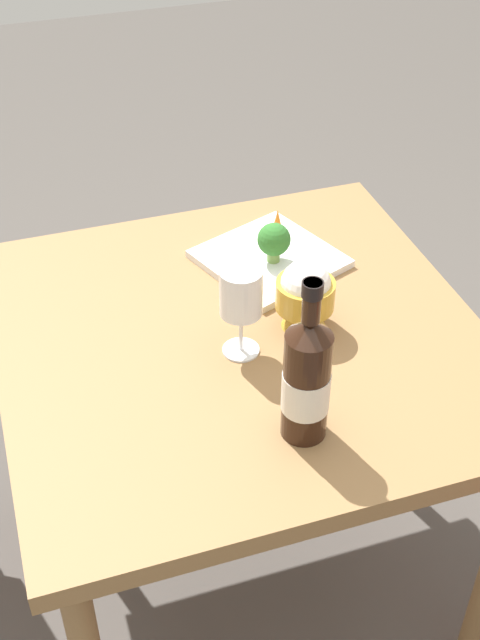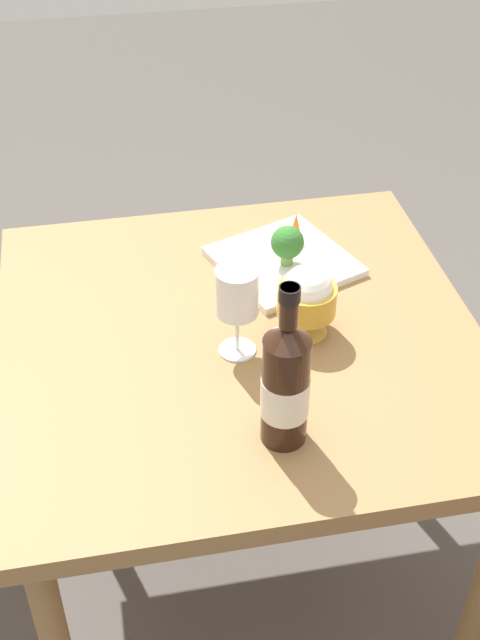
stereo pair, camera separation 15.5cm
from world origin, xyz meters
The scene contains 8 objects.
ground_plane centered at (0.00, 0.00, 0.00)m, with size 8.00×8.00×0.00m, color #4C4742.
dining_table centered at (0.00, 0.00, 0.66)m, with size 0.90×0.90×0.75m.
wine_bottle centered at (0.27, 0.02, 0.86)m, with size 0.08×0.08×0.30m.
wine_glass centered at (0.05, -0.01, 0.87)m, with size 0.08×0.08×0.18m.
rice_bowl centered at (0.02, 0.12, 0.82)m, with size 0.11×0.11×0.14m.
serving_plate centered at (-0.20, 0.13, 0.75)m, with size 0.32×0.32×0.02m.
broccoli_floret centered at (-0.18, 0.13, 0.81)m, with size 0.07×0.07×0.09m.
carrot_garnish_left centered at (-0.27, 0.17, 0.79)m, with size 0.03×0.03×0.06m.
Camera 1 is at (1.15, -0.38, 1.75)m, focal length 47.18 mm.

